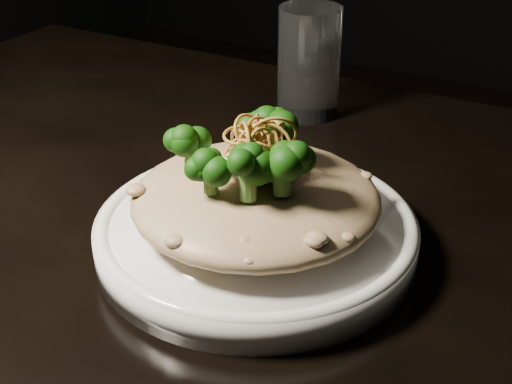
# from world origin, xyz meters

# --- Properties ---
(table) EXTENTS (1.10, 0.80, 0.75)m
(table) POSITION_xyz_m (0.00, 0.00, 0.67)
(table) COLOR black
(table) RESTS_ON ground
(plate) EXTENTS (0.27, 0.27, 0.03)m
(plate) POSITION_xyz_m (0.08, -0.02, 0.76)
(plate) COLOR white
(plate) RESTS_ON table
(risotto) EXTENTS (0.21, 0.21, 0.05)m
(risotto) POSITION_xyz_m (0.08, -0.02, 0.80)
(risotto) COLOR brown
(risotto) RESTS_ON plate
(broccoli) EXTENTS (0.13, 0.13, 0.05)m
(broccoli) POSITION_xyz_m (0.08, -0.03, 0.85)
(broccoli) COLOR black
(broccoli) RESTS_ON risotto
(cheese) EXTENTS (0.06, 0.06, 0.02)m
(cheese) POSITION_xyz_m (0.08, -0.02, 0.83)
(cheese) COLOR white
(cheese) RESTS_ON risotto
(shallots) EXTENTS (0.06, 0.06, 0.04)m
(shallots) POSITION_xyz_m (0.08, -0.02, 0.86)
(shallots) COLOR brown
(shallots) RESTS_ON cheese
(drinking_glass) EXTENTS (0.08, 0.08, 0.13)m
(drinking_glass) POSITION_xyz_m (-0.01, 0.26, 0.81)
(drinking_glass) COLOR white
(drinking_glass) RESTS_ON table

